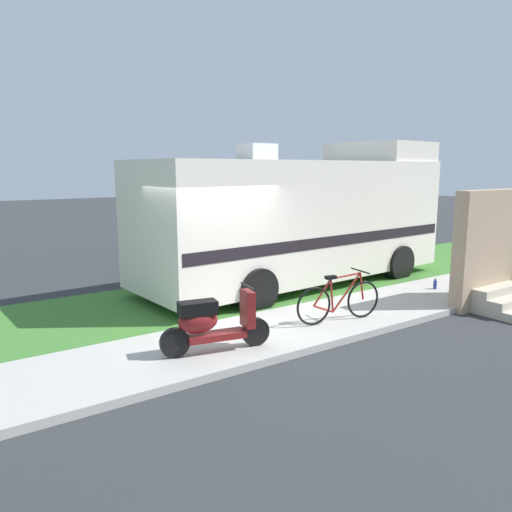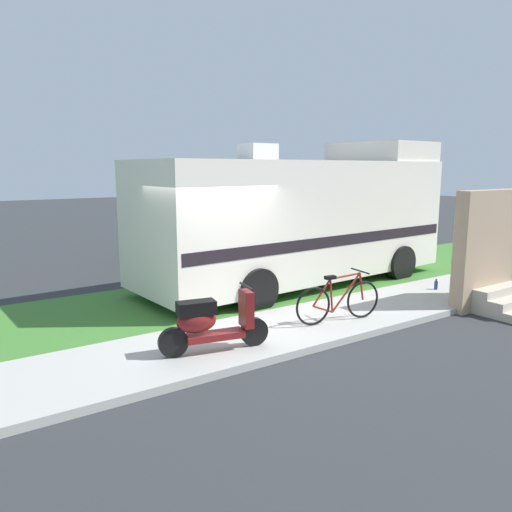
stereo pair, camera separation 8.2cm
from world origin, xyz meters
name	(u,v)px [view 2 (the right image)]	position (x,y,z in m)	size (l,w,h in m)	color
ground_plane	(227,320)	(0.00, 0.00, 0.00)	(80.00, 80.00, 0.00)	#2D3033
sidewalk	(264,335)	(0.00, -1.20, 0.06)	(24.00, 2.00, 0.12)	#ADAAA3
grass_strip	(191,301)	(0.00, 1.50, 0.04)	(24.00, 3.40, 0.08)	#3D752D
motorhome_rv	(300,217)	(2.96, 1.50, 1.66)	(8.00, 3.08, 3.49)	silver
scooter	(210,322)	(-1.19, -1.51, 0.58)	(1.69, 0.62, 0.97)	black
bicycle	(339,301)	(1.41, -1.50, 0.50)	(1.72, 0.52, 0.90)	black
pickup_truck_near	(247,225)	(4.55, 6.23, 0.92)	(5.14, 2.37, 1.70)	#1E478C
porch_steps	(493,261)	(4.90, -2.29, 0.97)	(2.00, 1.26, 2.40)	#BCB29E
bottle_green	(436,285)	(4.91, -1.00, 0.22)	(0.08, 0.08, 0.23)	navy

